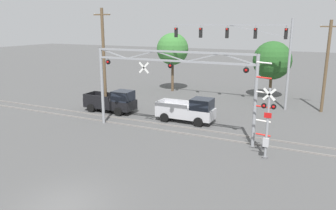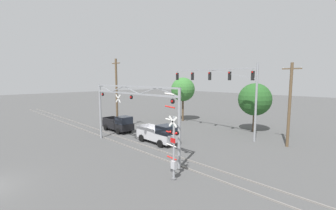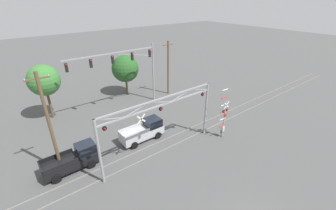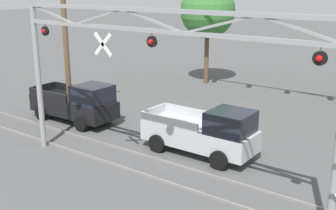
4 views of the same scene
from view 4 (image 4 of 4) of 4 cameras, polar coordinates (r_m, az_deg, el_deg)
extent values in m
cube|color=gray|center=(15.90, -1.35, -10.03)|extent=(80.00, 0.08, 0.10)
cube|color=gray|center=(16.95, 1.62, -8.30)|extent=(80.00, 0.08, 0.10)
cylinder|color=gray|center=(18.98, -17.15, 3.52)|extent=(0.24, 0.24, 6.29)
cube|color=gray|center=(14.13, -2.21, 10.03)|extent=(12.74, 0.14, 0.14)
cube|color=gray|center=(14.07, -2.24, 12.72)|extent=(12.74, 0.14, 0.14)
cube|color=gray|center=(17.63, -15.38, 11.77)|extent=(2.52, 0.08, 0.74)
cube|color=gray|center=(15.76, -9.53, 11.67)|extent=(2.52, 0.08, 0.74)
cube|color=gray|center=(14.10, -2.22, 11.37)|extent=(2.52, 0.08, 0.74)
cube|color=gray|center=(12.71, 6.83, 10.75)|extent=(2.52, 0.08, 0.74)
cube|color=gray|center=(11.69, 17.70, 9.66)|extent=(2.52, 0.08, 0.74)
cylinder|color=black|center=(18.10, -16.30, 9.60)|extent=(0.38, 0.10, 0.38)
sphere|color=red|center=(18.06, -16.47, 9.57)|extent=(0.18, 0.18, 0.18)
cylinder|color=gray|center=(18.08, -16.36, 10.35)|extent=(0.04, 0.04, 0.10)
cylinder|color=black|center=(14.17, -2.19, 8.58)|extent=(0.38, 0.10, 0.38)
sphere|color=red|center=(14.12, -2.37, 8.55)|extent=(0.18, 0.18, 0.18)
cylinder|color=gray|center=(14.14, -2.20, 9.54)|extent=(0.04, 0.04, 0.10)
cylinder|color=black|center=(11.63, 19.90, 5.98)|extent=(0.38, 0.10, 0.38)
sphere|color=red|center=(11.56, 19.80, 5.93)|extent=(0.18, 0.18, 0.18)
cylinder|color=gray|center=(11.59, 20.01, 7.14)|extent=(0.04, 0.04, 0.10)
cube|color=white|center=(15.57, -8.82, 8.12)|extent=(0.88, 0.03, 0.88)
cube|color=white|center=(15.57, -8.82, 8.12)|extent=(0.88, 0.03, 0.88)
cylinder|color=black|center=(15.55, -8.88, 8.11)|extent=(0.04, 0.04, 0.02)
cube|color=#B7B7BC|center=(18.06, 4.18, -4.10)|extent=(4.95, 1.82, 0.86)
cube|color=black|center=(17.08, 8.48, -2.31)|extent=(1.67, 1.68, 0.89)
cube|color=#B7B7BC|center=(17.66, 0.14, -2.35)|extent=(2.88, 0.08, 0.40)
cube|color=#B7B7BC|center=(19.03, 3.22, -1.00)|extent=(2.88, 0.08, 0.40)
cube|color=#B7B7BC|center=(19.17, -1.94, -0.85)|extent=(0.10, 1.74, 0.40)
cylinder|color=black|center=(16.76, 6.95, -7.42)|extent=(0.79, 0.24, 0.79)
cylinder|color=black|center=(18.28, 9.80, -5.49)|extent=(0.79, 0.24, 0.79)
cylinder|color=black|center=(18.32, -1.48, -5.21)|extent=(0.79, 0.24, 0.79)
cylinder|color=black|center=(19.72, 1.79, -3.63)|extent=(0.79, 0.24, 0.79)
cube|color=black|center=(22.83, -12.69, -0.12)|extent=(5.00, 1.82, 0.86)
cube|color=black|center=(21.52, -10.17, 1.47)|extent=(1.69, 1.68, 0.89)
cube|color=black|center=(22.84, -15.99, 1.31)|extent=(2.91, 0.08, 0.40)
cube|color=black|center=(23.91, -12.73, 2.19)|extent=(2.91, 0.08, 0.40)
cube|color=black|center=(24.52, -16.59, 2.25)|extent=(0.10, 1.74, 0.40)
cylinder|color=black|center=(21.26, -11.69, -2.48)|extent=(0.79, 0.24, 0.79)
cylinder|color=black|center=(22.47, -8.24, -1.29)|extent=(0.79, 0.24, 0.79)
cylinder|color=black|center=(23.56, -16.80, -1.01)|extent=(0.79, 0.24, 0.79)
cylinder|color=black|center=(24.66, -13.42, 0.00)|extent=(0.79, 0.24, 0.79)
cylinder|color=brown|center=(23.01, -13.80, 10.05)|extent=(0.28, 0.28, 9.61)
cylinder|color=brown|center=(30.83, 5.23, 6.48)|extent=(0.32, 0.32, 3.86)
sphere|color=#387533|center=(30.46, 5.39, 12.59)|extent=(3.88, 3.88, 3.88)
camera|label=1|loc=(10.72, -152.04, -8.61)|focal=35.00mm
camera|label=2|loc=(9.14, 133.77, -11.96)|focal=24.00mm
camera|label=3|loc=(21.38, -72.25, 26.89)|focal=24.00mm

